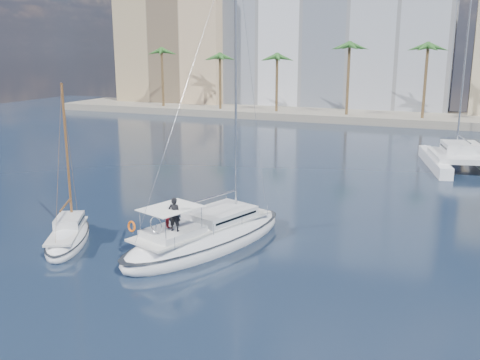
% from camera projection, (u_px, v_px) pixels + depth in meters
% --- Properties ---
extents(ground, '(160.00, 160.00, 0.00)m').
position_uv_depth(ground, '(250.00, 244.00, 32.06)').
color(ground, black).
rests_on(ground, ground).
extents(quay, '(120.00, 14.00, 1.20)m').
position_uv_depth(quay, '(387.00, 117.00, 86.65)').
color(quay, gray).
rests_on(quay, ground).
extents(building_modern, '(42.00, 16.00, 28.00)m').
position_uv_depth(building_modern, '(334.00, 34.00, 98.66)').
color(building_modern, silver).
rests_on(building_modern, ground).
extents(building_tan_left, '(22.00, 14.00, 22.00)m').
position_uv_depth(building_tan_left, '(181.00, 51.00, 106.92)').
color(building_tan_left, tan).
rests_on(building_tan_left, ground).
extents(palm_left, '(3.60, 3.60, 12.30)m').
position_uv_depth(palm_left, '(188.00, 55.00, 93.36)').
color(palm_left, brown).
rests_on(palm_left, ground).
extents(palm_centre, '(3.60, 3.60, 12.30)m').
position_uv_depth(palm_centre, '(388.00, 56.00, 80.74)').
color(palm_centre, brown).
rests_on(palm_centre, ground).
extents(main_sloop, '(7.81, 13.07, 18.49)m').
position_uv_depth(main_sloop, '(207.00, 237.00, 31.67)').
color(main_sloop, white).
rests_on(main_sloop, ground).
extents(small_sloop, '(5.20, 7.18, 10.02)m').
position_uv_depth(small_sloop, '(68.00, 237.00, 32.14)').
color(small_sloop, white).
rests_on(small_sloop, ground).
extents(catamaran, '(8.46, 12.89, 17.31)m').
position_uv_depth(catamaran, '(460.00, 157.00, 52.23)').
color(catamaran, white).
rests_on(catamaran, ground).
extents(seagull, '(1.01, 0.43, 0.19)m').
position_uv_depth(seagull, '(244.00, 208.00, 35.62)').
color(seagull, silver).
rests_on(seagull, ground).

